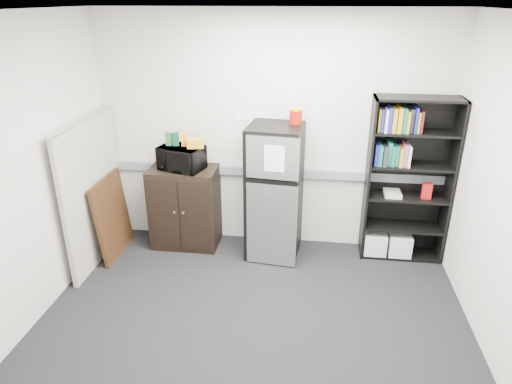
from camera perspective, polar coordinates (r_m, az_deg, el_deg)
floor at (r=4.32m, az=-0.69°, el=-17.02°), size 4.00×4.00×0.00m
wall_back at (r=5.24m, az=1.97°, el=7.25°), size 4.00×0.02×2.70m
wall_left at (r=4.34m, az=-27.91°, el=1.05°), size 0.02×3.50×2.70m
ceiling at (r=3.30m, az=-0.93°, el=21.66°), size 4.00×3.50×0.02m
electrical_raceway at (r=5.35m, az=1.87°, el=2.52°), size 3.92×0.05×0.10m
wall_note at (r=5.22m, az=-1.88°, el=9.48°), size 0.14×0.00×0.10m
bookshelf at (r=5.26m, az=18.28°, el=1.79°), size 0.90×0.34×1.85m
cubicle_partition at (r=5.33m, az=-19.65°, el=0.02°), size 0.06×1.30×1.62m
cabinet at (r=5.49m, az=-8.84°, el=-1.86°), size 0.78×0.52×0.97m
microwave at (r=5.25m, az=-9.30°, el=4.22°), size 0.56×0.45×0.27m
snack_box_a at (r=5.26m, az=-10.84°, el=6.54°), size 0.07×0.06×0.15m
snack_box_b at (r=5.24m, az=-10.01°, el=6.53°), size 0.08×0.07×0.15m
snack_box_c at (r=5.21m, az=-8.92°, el=6.45°), size 0.08×0.06×0.14m
snack_bag at (r=5.13m, az=-7.58°, el=6.05°), size 0.20×0.13×0.10m
refrigerator at (r=5.12m, az=2.31°, el=-0.08°), size 0.63×0.66×1.54m
coffee_can at (r=4.95m, az=5.00°, el=9.58°), size 0.14×0.14×0.18m
framed_poster at (r=5.49m, az=-17.51°, el=-2.95°), size 0.13×0.73×0.94m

